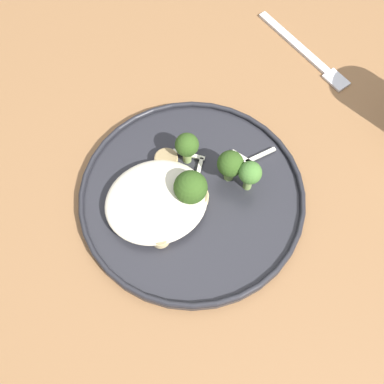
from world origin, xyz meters
TOP-DOWN VIEW (x-y plane):
  - ground at (0.00, 0.00)m, footprint 6.00×6.00m
  - wooden_dining_table at (0.00, 0.00)m, footprint 1.40×1.00m
  - dinner_plate at (-0.04, -0.02)m, footprint 0.29×0.29m
  - noodle_bed at (-0.08, -0.02)m, footprint 0.13×0.12m
  - seared_scallop_on_noodles at (-0.10, -0.02)m, footprint 0.03×0.03m
  - seared_scallop_front_small at (-0.07, -0.04)m, footprint 0.03×0.03m
  - seared_scallop_half_hidden at (-0.04, -0.03)m, footprint 0.03×0.03m
  - seared_scallop_center_golden at (-0.05, 0.03)m, footprint 0.03×0.03m
  - seared_scallop_rear_pale at (-0.10, -0.07)m, footprint 0.02×0.02m
  - seared_scallop_right_edge at (-0.11, 0.01)m, footprint 0.03×0.03m
  - broccoli_floret_front_edge at (0.02, -0.02)m, footprint 0.03×0.03m
  - broccoli_floret_near_rim at (-0.02, 0.03)m, footprint 0.03×0.03m
  - broccoli_floret_center_pile at (-0.04, -0.03)m, footprint 0.04×0.04m
  - broccoli_floret_left_leaning at (0.03, -0.04)m, footprint 0.03×0.03m
  - onion_sliver_long_sliver at (0.04, 0.00)m, footprint 0.02×0.03m
  - onion_sliver_curled_piece at (0.07, -0.01)m, footprint 0.05×0.01m
  - onion_sliver_short_strip at (-0.02, 0.01)m, footprint 0.03×0.03m
  - onion_sliver_pale_crescent at (-0.02, 0.03)m, footprint 0.04×0.03m
  - dinner_fork at (0.22, 0.14)m, footprint 0.06×0.18m

SIDE VIEW (x-z plane):
  - ground at x=0.00m, z-range 0.00..0.00m
  - wooden_dining_table at x=0.00m, z-range 0.29..1.03m
  - dinner_fork at x=0.22m, z-range 0.74..0.74m
  - dinner_plate at x=-0.04m, z-range 0.74..0.76m
  - onion_sliver_long_sliver at x=0.04m, z-range 0.75..0.76m
  - onion_sliver_curled_piece at x=0.07m, z-range 0.75..0.76m
  - onion_sliver_short_strip at x=-0.02m, z-range 0.75..0.76m
  - onion_sliver_pale_crescent at x=-0.02m, z-range 0.75..0.76m
  - seared_scallop_on_noodles at x=-0.10m, z-range 0.75..0.77m
  - seared_scallop_center_golden at x=-0.05m, z-range 0.75..0.77m
  - seared_scallop_rear_pale at x=-0.10m, z-range 0.75..0.77m
  - seared_scallop_half_hidden at x=-0.04m, z-range 0.75..0.77m
  - seared_scallop_right_edge at x=-0.11m, z-range 0.75..0.77m
  - seared_scallop_front_small at x=-0.07m, z-range 0.75..0.77m
  - noodle_bed at x=-0.08m, z-range 0.75..0.78m
  - broccoli_floret_front_edge at x=0.02m, z-range 0.76..0.81m
  - broccoli_floret_center_pile at x=-0.04m, z-range 0.76..0.81m
  - broccoli_floret_left_leaning at x=0.03m, z-range 0.76..0.81m
  - broccoli_floret_near_rim at x=-0.02m, z-range 0.76..0.81m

